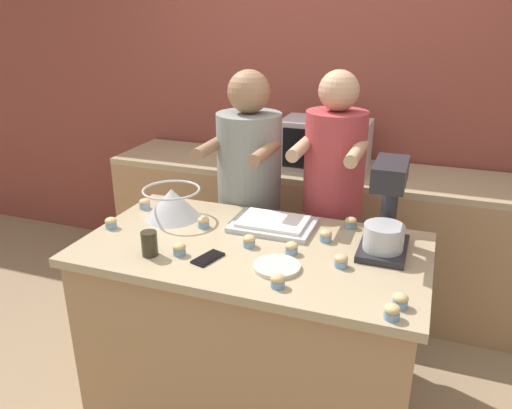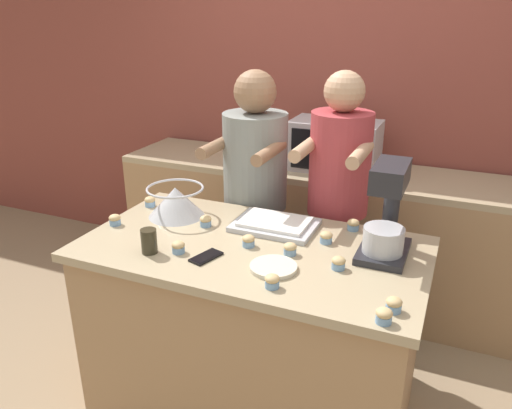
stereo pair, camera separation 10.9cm
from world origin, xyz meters
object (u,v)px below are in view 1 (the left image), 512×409
object	(u,v)px
cupcake_11	(278,281)
cupcake_6	(392,312)
cupcake_9	(249,241)
cupcake_0	(292,248)
stand_mixer	(387,213)
microwave_oven	(325,144)
small_plate	(277,267)
cupcake_8	(179,249)
cupcake_4	(351,223)
cupcake_5	(341,261)
mixing_bowl	(172,202)
person_left	(249,206)
drinking_glass	(149,244)
cupcake_10	(111,223)
cell_phone	(208,258)
cupcake_1	(145,204)
cupcake_3	(204,222)
baking_tray	(273,224)
person_right	(331,214)
cupcake_2	(400,300)
cupcake_7	(326,236)

from	to	relation	value
cupcake_11	cupcake_6	bearing A→B (deg)	-8.51
cupcake_9	cupcake_0	bearing A→B (deg)	-0.55
stand_mixer	microwave_oven	xyz separation A→B (m)	(-0.50, 1.07, -0.01)
microwave_oven	small_plate	xyz separation A→B (m)	(0.12, -1.37, -0.16)
microwave_oven	cupcake_8	bearing A→B (deg)	-102.57
cupcake_4	cupcake_5	size ratio (longest dim) A/B	1.00
mixing_bowl	person_left	bearing A→B (deg)	61.61
drinking_glass	cupcake_11	distance (m)	0.60
person_left	cupcake_10	world-z (taller)	person_left
cell_phone	cupcake_1	world-z (taller)	cupcake_1
stand_mixer	cupcake_3	world-z (taller)	stand_mixer
cell_phone	drinking_glass	xyz separation A→B (m)	(-0.25, -0.05, 0.05)
microwave_oven	cupcake_5	xyz separation A→B (m)	(0.36, -1.27, -0.14)
person_left	cupcake_5	size ratio (longest dim) A/B	28.12
cupcake_11	cupcake_8	bearing A→B (deg)	167.14
cupcake_1	cupcake_9	world-z (taller)	same
mixing_bowl	cupcake_0	distance (m)	0.70
stand_mixer	mixing_bowl	bearing A→B (deg)	178.82
cupcake_1	cupcake_6	world-z (taller)	same
cell_phone	small_plate	distance (m)	0.30
microwave_oven	cell_phone	world-z (taller)	microwave_oven
stand_mixer	cupcake_0	world-z (taller)	stand_mixer
small_plate	cupcake_0	world-z (taller)	cupcake_0
cupcake_5	cupcake_0	bearing A→B (deg)	169.15
cupcake_3	baking_tray	bearing A→B (deg)	20.26
cupcake_0	cupcake_11	distance (m)	0.28
mixing_bowl	cupcake_3	distance (m)	0.21
cupcake_0	cupcake_9	size ratio (longest dim) A/B	1.00
person_right	cupcake_5	xyz separation A→B (m)	(0.18, -0.67, 0.08)
cupcake_5	microwave_oven	bearing A→B (deg)	105.83
stand_mixer	person_right	bearing A→B (deg)	124.64
cupcake_0	cupcake_1	distance (m)	0.91
mixing_bowl	cupcake_2	xyz separation A→B (m)	(1.15, -0.44, -0.05)
baking_tray	person_right	bearing A→B (deg)	62.17
cupcake_11	cupcake_7	bearing A→B (deg)	79.78
cupcake_2	person_left	bearing A→B (deg)	135.58
microwave_oven	cupcake_9	world-z (taller)	microwave_oven
microwave_oven	drinking_glass	size ratio (longest dim) A/B	5.12
stand_mixer	cell_phone	world-z (taller)	stand_mixer
baking_tray	cupcake_11	distance (m)	0.55
cupcake_3	cupcake_10	world-z (taller)	same
stand_mixer	cupcake_8	xyz separation A→B (m)	(-0.82, -0.33, -0.15)
stand_mixer	cupcake_9	xyz separation A→B (m)	(-0.56, -0.16, -0.15)
cupcake_1	cupcake_2	size ratio (longest dim) A/B	1.00
cupcake_3	cupcake_7	bearing A→B (deg)	4.95
small_plate	cupcake_9	bearing A→B (deg)	139.63
microwave_oven	small_plate	world-z (taller)	microwave_oven
cupcake_11	baking_tray	bearing A→B (deg)	110.03
mixing_bowl	cupcake_4	bearing A→B (deg)	11.76
mixing_bowl	cupcake_7	bearing A→B (deg)	-0.46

